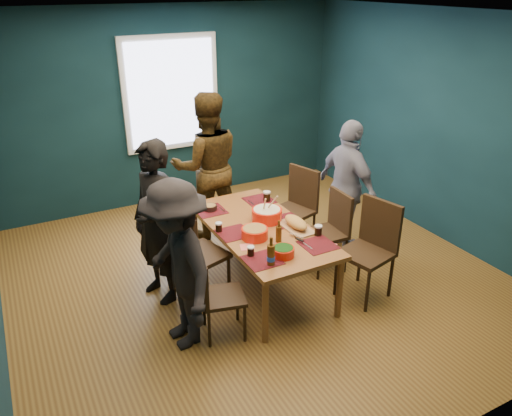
{
  "coord_description": "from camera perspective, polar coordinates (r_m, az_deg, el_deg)",
  "views": [
    {
      "loc": [
        -2.16,
        -4.14,
        2.99
      ],
      "look_at": [
        -0.05,
        -0.13,
        0.89
      ],
      "focal_mm": 35.0,
      "sensor_mm": 36.0,
      "label": 1
    }
  ],
  "objects": [
    {
      "name": "chair_right_mid",
      "position": [
        5.53,
        8.68,
        -1.95
      ],
      "size": [
        0.42,
        0.42,
        0.9
      ],
      "rotation": [
        0.0,
        0.0,
        -0.04
      ],
      "color": "black",
      "rests_on": "floor"
    },
    {
      "name": "person_near_left",
      "position": [
        4.29,
        -8.96,
        -6.57
      ],
      "size": [
        0.62,
        1.03,
        1.55
      ],
      "primitive_type": "imported",
      "rotation": [
        0.0,
        0.0,
        4.76
      ],
      "color": "black",
      "rests_on": "floor"
    },
    {
      "name": "dining_table",
      "position": [
        5.09,
        0.52,
        -2.81
      ],
      "size": [
        0.91,
        1.82,
        0.69
      ],
      "rotation": [
        0.0,
        0.0,
        0.0
      ],
      "color": "brown",
      "rests_on": "floor"
    },
    {
      "name": "chair_right_near",
      "position": [
        5.13,
        13.16,
        -3.8
      ],
      "size": [
        0.56,
        0.56,
        1.01
      ],
      "rotation": [
        0.0,
        0.0,
        0.25
      ],
      "color": "black",
      "rests_on": "floor"
    },
    {
      "name": "cutting_board",
      "position": [
        5.02,
        4.59,
        -1.79
      ],
      "size": [
        0.27,
        0.54,
        0.12
      ],
      "rotation": [
        0.0,
        0.0,
        0.05
      ],
      "color": "tan",
      "rests_on": "dining_table"
    },
    {
      "name": "chair_left_near",
      "position": [
        4.48,
        -4.79,
        -9.36
      ],
      "size": [
        0.45,
        0.45,
        0.82
      ],
      "rotation": [
        0.0,
        0.0,
        -0.24
      ],
      "color": "black",
      "rests_on": "floor"
    },
    {
      "name": "napkin_a",
      "position": [
        5.26,
        3.13,
        -1.09
      ],
      "size": [
        0.18,
        0.18,
        0.0
      ],
      "primitive_type": "cube",
      "rotation": [
        0.0,
        0.0,
        0.31
      ],
      "color": "#E66960",
      "rests_on": "dining_table"
    },
    {
      "name": "small_bowl",
      "position": [
        5.43,
        -5.26,
        0.07
      ],
      "size": [
        0.15,
        0.15,
        0.06
      ],
      "color": "black",
      "rests_on": "dining_table"
    },
    {
      "name": "person_right",
      "position": [
        5.87,
        10.41,
        2.37
      ],
      "size": [
        0.43,
        0.94,
        1.57
      ],
      "primitive_type": "imported",
      "rotation": [
        0.0,
        0.0,
        1.62
      ],
      "color": "silver",
      "rests_on": "floor"
    },
    {
      "name": "chair_left_mid",
      "position": [
        4.87,
        -7.4,
        -4.76
      ],
      "size": [
        0.58,
        0.58,
        1.03
      ],
      "rotation": [
        0.0,
        0.0,
        0.29
      ],
      "color": "black",
      "rests_on": "floor"
    },
    {
      "name": "cola_glass_b",
      "position": [
        4.92,
        7.12,
        -2.5
      ],
      "size": [
        0.08,
        0.08,
        0.11
      ],
      "color": "black",
      "rests_on": "dining_table"
    },
    {
      "name": "room",
      "position": [
        5.17,
        -1.53,
        6.56
      ],
      "size": [
        5.01,
        5.01,
        2.71
      ],
      "color": "brown",
      "rests_on": "ground"
    },
    {
      "name": "cola_glass_a",
      "position": [
        4.53,
        -0.61,
        -4.9
      ],
      "size": [
        0.07,
        0.07,
        0.09
      ],
      "color": "black",
      "rests_on": "dining_table"
    },
    {
      "name": "cola_glass_d",
      "position": [
        4.96,
        -4.28,
        -2.15
      ],
      "size": [
        0.07,
        0.07,
        0.1
      ],
      "color": "black",
      "rests_on": "dining_table"
    },
    {
      "name": "beer_bottle_a",
      "position": [
        4.37,
        1.72,
        -5.4
      ],
      "size": [
        0.07,
        0.07,
        0.27
      ],
      "color": "#482A0C",
      "rests_on": "dining_table"
    },
    {
      "name": "bowl_herbs",
      "position": [
        4.53,
        3.13,
        -4.97
      ],
      "size": [
        0.21,
        0.21,
        0.09
      ],
      "color": "red",
      "rests_on": "dining_table"
    },
    {
      "name": "bowl_dumpling",
      "position": [
        5.17,
        1.24,
        -0.72
      ],
      "size": [
        0.32,
        0.32,
        0.29
      ],
      "color": "red",
      "rests_on": "dining_table"
    },
    {
      "name": "person_far_left",
      "position": [
        4.92,
        -11.36,
        -1.72
      ],
      "size": [
        0.55,
        0.69,
        1.66
      ],
      "primitive_type": "imported",
      "rotation": [
        0.0,
        0.0,
        5.0
      ],
      "color": "black",
      "rests_on": "floor"
    },
    {
      "name": "chair_right_far",
      "position": [
        5.94,
        4.76,
        0.67
      ],
      "size": [
        0.55,
        0.55,
        0.97
      ],
      "rotation": [
        0.0,
        0.0,
        0.3
      ],
      "color": "black",
      "rests_on": "floor"
    },
    {
      "name": "cola_glass_c",
      "position": [
        5.62,
        1.24,
        1.39
      ],
      "size": [
        0.08,
        0.08,
        0.12
      ],
      "color": "black",
      "rests_on": "dining_table"
    },
    {
      "name": "napkin_c",
      "position": [
        4.76,
        8.12,
        -4.3
      ],
      "size": [
        0.21,
        0.21,
        0.0
      ],
      "primitive_type": "cube",
      "rotation": [
        0.0,
        0.0,
        0.58
      ],
      "color": "#E66960",
      "rests_on": "dining_table"
    },
    {
      "name": "chair_left_far",
      "position": [
        5.41,
        -9.8,
        -3.1
      ],
      "size": [
        0.41,
        0.41,
        0.84
      ],
      "rotation": [
        0.0,
        0.0,
        -0.09
      ],
      "color": "black",
      "rests_on": "floor"
    },
    {
      "name": "bowl_salad",
      "position": [
        4.83,
        -0.16,
        -2.84
      ],
      "size": [
        0.26,
        0.26,
        0.11
      ],
      "color": "red",
      "rests_on": "dining_table"
    },
    {
      "name": "beer_bottle_b",
      "position": [
        4.75,
        2.61,
        -2.94
      ],
      "size": [
        0.06,
        0.06,
        0.22
      ],
      "color": "#482A0C",
      "rests_on": "dining_table"
    },
    {
      "name": "person_back",
      "position": [
        6.11,
        -5.62,
        4.76
      ],
      "size": [
        1.0,
        0.85,
        1.81
      ],
      "primitive_type": "imported",
      "rotation": [
        0.0,
        0.0,
        2.93
      ],
      "color": "black",
      "rests_on": "floor"
    },
    {
      "name": "napkin_b",
      "position": [
        4.69,
        -1.02,
        -4.49
      ],
      "size": [
        0.16,
        0.16,
        0.0
      ],
      "primitive_type": "cube",
      "rotation": [
        0.0,
        0.0,
        -0.33
      ],
      "color": "#E66960",
      "rests_on": "dining_table"
    }
  ]
}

